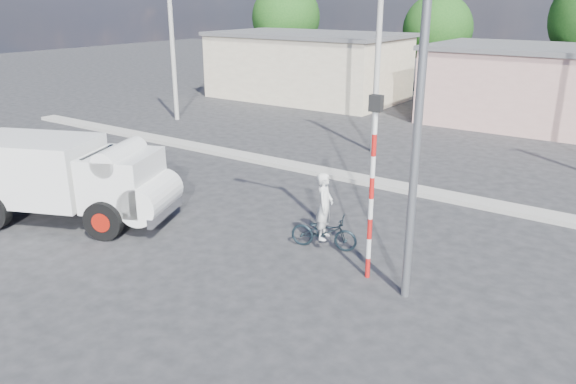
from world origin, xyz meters
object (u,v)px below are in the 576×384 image
Objects in this scene: truck at (71,177)px; streetlight at (414,71)px; traffic_pole at (373,174)px; cyclist at (324,217)px; bicycle at (324,232)px.

streetlight is (9.74, 1.53, 3.59)m from truck.
streetlight is (0.94, -0.30, 2.37)m from traffic_pole.
cyclist is at bearing 155.11° from traffic_pole.
truck is at bearing -168.28° from traffic_pole.
truck reaches higher than cyclist.
traffic_pole reaches higher than cyclist.
truck is 1.46× the size of traffic_pole.
truck is 7.57m from cyclist.
bicycle is 0.41× the size of traffic_pole.
bicycle is at bearing 157.56° from streetlight.
traffic_pole is at bearing -131.16° from bicycle.
cyclist is 2.55m from traffic_pole.
cyclist is at bearing -0.00° from bicycle.
streetlight is (2.66, -1.10, 4.07)m from cyclist.
truck is 10.49m from streetlight.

